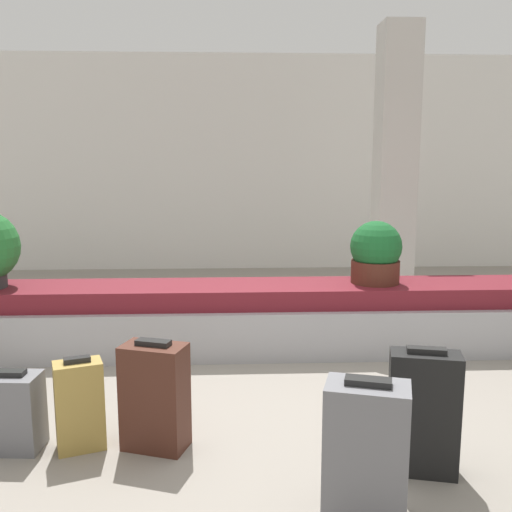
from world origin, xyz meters
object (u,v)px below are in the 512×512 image
suitcase_0 (423,413)px  suitcase_4 (155,396)px  suitcase_5 (366,452)px  pillar (395,165)px  suitcase_2 (12,412)px  potted_plant_1 (376,254)px  suitcase_1 (80,405)px

suitcase_0 → suitcase_4: size_ratio=1.07×
suitcase_0 → suitcase_5: bearing=-122.9°
pillar → suitcase_5: pillar is taller
pillar → suitcase_4: 4.50m
suitcase_0 → suitcase_2: bearing=-175.4°
suitcase_2 → potted_plant_1: bearing=38.7°
suitcase_1 → suitcase_5: suitcase_5 is taller
suitcase_2 → potted_plant_1: 3.14m
pillar → suitcase_0: bearing=-103.3°
suitcase_4 → suitcase_5: size_ratio=0.95×
suitcase_1 → potted_plant_1: (2.15, 1.75, 0.58)m
suitcase_1 → suitcase_4: bearing=-20.6°
suitcase_0 → potted_plant_1: size_ratio=1.27×
suitcase_1 → pillar: bearing=32.0°
pillar → suitcase_0: pillar is taller
suitcase_5 → suitcase_4: bearing=162.5°
suitcase_0 → suitcase_5: size_ratio=1.01×
pillar → suitcase_4: size_ratio=4.93×
suitcase_0 → potted_plant_1: potted_plant_1 is taller
suitcase_0 → suitcase_5: 0.55m
pillar → suitcase_1: size_ratio=5.79×
suitcase_0 → suitcase_4: (-1.46, 0.33, -0.02)m
pillar → suitcase_5: bearing=-107.1°
suitcase_0 → suitcase_2: (-2.28, 0.34, -0.11)m
suitcase_1 → suitcase_5: size_ratio=0.81×
suitcase_1 → suitcase_4: suitcase_4 is taller
pillar → suitcase_2: pillar is taller
suitcase_5 → potted_plant_1: bearing=91.5°
pillar → potted_plant_1: pillar is taller
suitcase_1 → suitcase_5: (1.49, -0.72, 0.07)m
suitcase_2 → suitcase_4: 0.83m
pillar → suitcase_5: (-1.33, -4.30, -1.27)m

